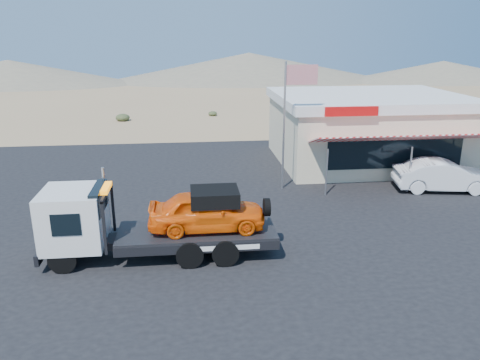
{
  "coord_description": "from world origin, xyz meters",
  "views": [
    {
      "loc": [
        0.28,
        -16.68,
        7.27
      ],
      "look_at": [
        2.29,
        1.4,
        1.5
      ],
      "focal_mm": 35.0,
      "sensor_mm": 36.0,
      "label": 1
    }
  ],
  "objects": [
    {
      "name": "asphalt_lot",
      "position": [
        2.0,
        3.0,
        0.01
      ],
      "size": [
        32.0,
        24.0,
        0.02
      ],
      "primitive_type": "cube",
      "color": "black",
      "rests_on": "ground"
    },
    {
      "name": "distant_hills",
      "position": [
        -9.77,
        55.14,
        1.89
      ],
      "size": [
        126.0,
        48.0,
        4.2
      ],
      "color": "#726B59",
      "rests_on": "ground"
    },
    {
      "name": "jerky_store",
      "position": [
        10.5,
        8.97,
        1.99
      ],
      "size": [
        10.4,
        9.97,
        3.9
      ],
      "color": "beige",
      "rests_on": "asphalt_lot"
    },
    {
      "name": "tow_truck",
      "position": [
        -0.97,
        -2.06,
        1.37
      ],
      "size": [
        7.58,
        2.25,
        2.53
      ],
      "color": "black",
      "rests_on": "asphalt_lot"
    },
    {
      "name": "ground",
      "position": [
        0.0,
        0.0,
        0.0
      ],
      "size": [
        120.0,
        120.0,
        0.0
      ],
      "primitive_type": "plane",
      "color": "#997B57",
      "rests_on": "ground"
    },
    {
      "name": "flagpole",
      "position": [
        4.93,
        4.5,
        3.76
      ],
      "size": [
        1.55,
        0.1,
        6.0
      ],
      "color": "#99999E",
      "rests_on": "asphalt_lot"
    },
    {
      "name": "white_sedan",
      "position": [
        12.22,
        3.35,
        0.76
      ],
      "size": [
        4.69,
        2.29,
        1.48
      ],
      "primitive_type": "imported",
      "rotation": [
        0.0,
        0.0,
        1.4
      ],
      "color": "silver",
      "rests_on": "asphalt_lot"
    }
  ]
}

